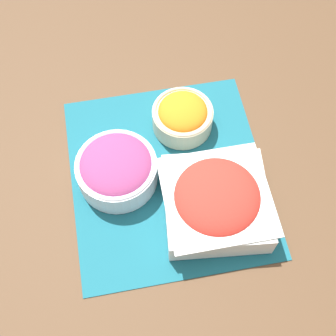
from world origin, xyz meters
TOP-DOWN VIEW (x-y plane):
  - ground_plane at (0.00, 0.00)m, footprint 3.00×3.00m
  - placemat at (0.00, 0.00)m, footprint 0.44×0.40m
  - carrot_bowl at (0.12, -0.05)m, footprint 0.13×0.13m
  - tomato_bowl at (-0.09, -0.08)m, footprint 0.22×0.22m
  - onion_bowl at (0.01, 0.10)m, footprint 0.16×0.16m

SIDE VIEW (x-z plane):
  - ground_plane at x=0.00m, z-range 0.00..0.00m
  - placemat at x=0.00m, z-range 0.00..0.00m
  - carrot_bowl at x=0.12m, z-range 0.00..0.07m
  - onion_bowl at x=0.01m, z-range 0.01..0.08m
  - tomato_bowl at x=-0.09m, z-range 0.00..0.09m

